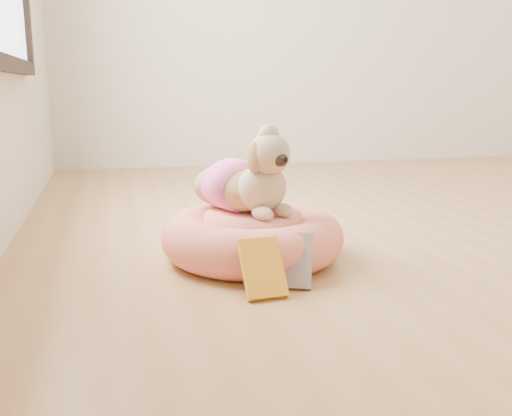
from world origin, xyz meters
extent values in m
plane|color=tan|center=(0.00, 0.00, 0.00)|extent=(4.50, 4.50, 0.00)
cylinder|color=#FB7362|center=(-1.15, -0.17, 0.05)|extent=(0.46, 0.46, 0.09)
torus|color=#FB7362|center=(-1.15, -0.17, 0.08)|extent=(0.63, 0.63, 0.16)
cylinder|color=#FB7362|center=(-1.15, -0.17, 0.12)|extent=(0.33, 0.33, 0.09)
cube|color=yellow|center=(-1.21, -0.52, 0.08)|extent=(0.13, 0.13, 0.16)
cube|color=silver|center=(-1.10, -0.46, 0.08)|extent=(0.14, 0.14, 0.15)
camera|label=1|loc=(-1.61, -2.01, 0.58)|focal=40.00mm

